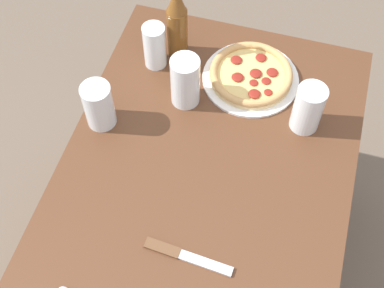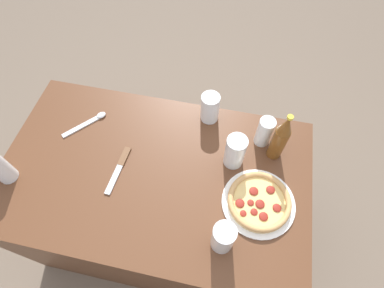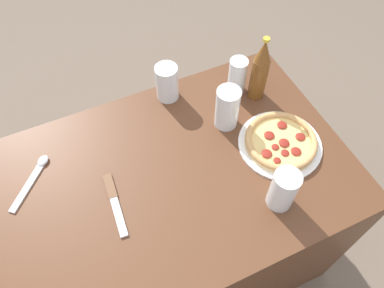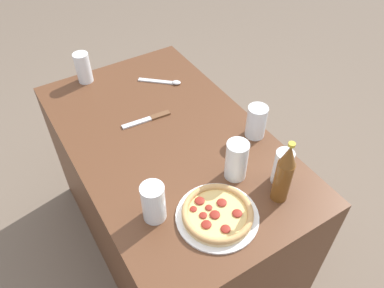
{
  "view_description": "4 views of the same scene",
  "coord_description": "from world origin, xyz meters",
  "px_view_note": "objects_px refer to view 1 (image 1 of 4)",
  "views": [
    {
      "loc": [
        -0.54,
        -0.15,
        1.84
      ],
      "look_at": [
        0.11,
        0.04,
        0.78
      ],
      "focal_mm": 50.0,
      "sensor_mm": 36.0,
      "label": 1
    },
    {
      "loc": [
        0.25,
        -0.46,
        1.74
      ],
      "look_at": [
        0.13,
        0.1,
        0.8
      ],
      "focal_mm": 28.0,
      "sensor_mm": 36.0,
      "label": 2
    },
    {
      "loc": [
        -0.13,
        -0.53,
        1.68
      ],
      "look_at": [
        0.14,
        0.04,
        0.77
      ],
      "focal_mm": 35.0,
      "sensor_mm": 36.0,
      "label": 3
    },
    {
      "loc": [
        0.94,
        -0.46,
        1.69
      ],
      "look_at": [
        0.14,
        0.02,
        0.78
      ],
      "focal_mm": 35.0,
      "sensor_mm": 36.0,
      "label": 4
    }
  ],
  "objects_px": {
    "pizza_veggie": "(251,75)",
    "glass_lemonade": "(308,109)",
    "knife": "(184,256)",
    "glass_red_wine": "(155,47)",
    "beer_bottle": "(177,23)",
    "glass_orange_juice": "(99,107)",
    "glass_cola": "(185,83)"
  },
  "relations": [
    {
      "from": "pizza_veggie",
      "to": "glass_red_wine",
      "type": "relative_size",
      "value": 1.96
    },
    {
      "from": "glass_lemonade",
      "to": "beer_bottle",
      "type": "bearing_deg",
      "value": 69.13
    },
    {
      "from": "glass_cola",
      "to": "beer_bottle",
      "type": "bearing_deg",
      "value": 23.83
    },
    {
      "from": "knife",
      "to": "glass_cola",
      "type": "bearing_deg",
      "value": 16.08
    },
    {
      "from": "glass_red_wine",
      "to": "glass_lemonade",
      "type": "xyz_separation_m",
      "value": [
        -0.09,
        -0.43,
        0.0
      ]
    },
    {
      "from": "pizza_veggie",
      "to": "beer_bottle",
      "type": "bearing_deg",
      "value": 80.02
    },
    {
      "from": "beer_bottle",
      "to": "knife",
      "type": "relative_size",
      "value": 1.19
    },
    {
      "from": "glass_orange_juice",
      "to": "glass_lemonade",
      "type": "relative_size",
      "value": 0.95
    },
    {
      "from": "pizza_veggie",
      "to": "knife",
      "type": "bearing_deg",
      "value": 176.79
    },
    {
      "from": "pizza_veggie",
      "to": "glass_lemonade",
      "type": "height_order",
      "value": "glass_lemonade"
    },
    {
      "from": "pizza_veggie",
      "to": "glass_orange_juice",
      "type": "height_order",
      "value": "glass_orange_juice"
    },
    {
      "from": "glass_cola",
      "to": "knife",
      "type": "bearing_deg",
      "value": -163.92
    },
    {
      "from": "glass_cola",
      "to": "pizza_veggie",
      "type": "bearing_deg",
      "value": -53.22
    },
    {
      "from": "glass_red_wine",
      "to": "glass_orange_juice",
      "type": "height_order",
      "value": "glass_red_wine"
    },
    {
      "from": "glass_orange_juice",
      "to": "knife",
      "type": "bearing_deg",
      "value": -133.59
    },
    {
      "from": "glass_red_wine",
      "to": "knife",
      "type": "height_order",
      "value": "glass_red_wine"
    },
    {
      "from": "beer_bottle",
      "to": "knife",
      "type": "height_order",
      "value": "beer_bottle"
    },
    {
      "from": "pizza_veggie",
      "to": "glass_lemonade",
      "type": "bearing_deg",
      "value": -123.21
    },
    {
      "from": "glass_red_wine",
      "to": "beer_bottle",
      "type": "distance_m",
      "value": 0.09
    },
    {
      "from": "glass_lemonade",
      "to": "knife",
      "type": "xyz_separation_m",
      "value": [
        -0.43,
        0.19,
        -0.06
      ]
    },
    {
      "from": "glass_orange_juice",
      "to": "glass_lemonade",
      "type": "bearing_deg",
      "value": -75.18
    },
    {
      "from": "glass_cola",
      "to": "glass_lemonade",
      "type": "bearing_deg",
      "value": -88.93
    },
    {
      "from": "glass_orange_juice",
      "to": "glass_lemonade",
      "type": "xyz_separation_m",
      "value": [
        0.13,
        -0.5,
        0.01
      ]
    },
    {
      "from": "glass_lemonade",
      "to": "glass_orange_juice",
      "type": "bearing_deg",
      "value": 104.82
    },
    {
      "from": "glass_cola",
      "to": "beer_bottle",
      "type": "relative_size",
      "value": 0.61
    },
    {
      "from": "glass_red_wine",
      "to": "beer_bottle",
      "type": "relative_size",
      "value": 0.55
    },
    {
      "from": "glass_cola",
      "to": "glass_red_wine",
      "type": "xyz_separation_m",
      "value": [
        0.1,
        0.12,
        -0.0
      ]
    },
    {
      "from": "pizza_veggie",
      "to": "glass_lemonade",
      "type": "xyz_separation_m",
      "value": [
        -0.11,
        -0.16,
        0.05
      ]
    },
    {
      "from": "beer_bottle",
      "to": "glass_orange_juice",
      "type": "bearing_deg",
      "value": 156.62
    },
    {
      "from": "knife",
      "to": "glass_lemonade",
      "type": "bearing_deg",
      "value": -24.41
    },
    {
      "from": "glass_cola",
      "to": "glass_red_wine",
      "type": "relative_size",
      "value": 1.11
    },
    {
      "from": "glass_cola",
      "to": "glass_orange_juice",
      "type": "xyz_separation_m",
      "value": [
        -0.13,
        0.19,
        -0.01
      ]
    }
  ]
}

